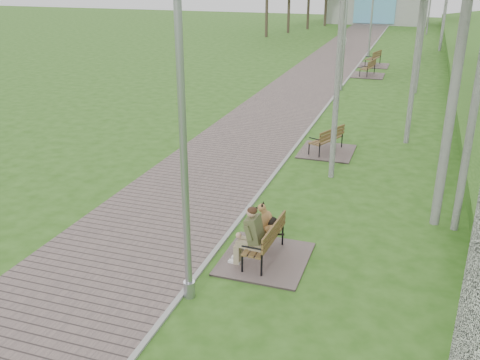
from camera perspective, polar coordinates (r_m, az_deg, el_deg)
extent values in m
plane|color=#2B5815|center=(10.38, -4.61, -10.15)|extent=(120.00, 120.00, 0.00)
cube|color=#675753|center=(30.52, 8.47, 11.29)|extent=(3.50, 67.00, 0.04)
cube|color=#999993|center=(30.26, 11.78, 11.00)|extent=(0.10, 67.00, 0.05)
cube|color=#9E9E99|center=(59.37, 14.45, 17.84)|extent=(10.00, 5.00, 4.00)
cube|color=#5FAED5|center=(56.82, 14.15, 17.20)|extent=(4.00, 0.20, 2.60)
cube|color=#675753|center=(10.87, 2.69, -8.39)|extent=(1.68, 1.87, 0.04)
cube|color=brown|center=(10.69, 2.47, -6.49)|extent=(0.50, 1.42, 0.04)
cube|color=brown|center=(10.51, 3.65, -5.49)|extent=(0.11, 1.40, 0.31)
cube|color=#675753|center=(17.21, 9.23, 3.02)|extent=(1.65, 1.84, 0.04)
cube|color=brown|center=(17.09, 9.14, 4.29)|extent=(0.92, 1.43, 0.04)
cube|color=brown|center=(16.91, 9.82, 4.93)|extent=(0.58, 1.28, 0.30)
cube|color=#675753|center=(30.09, 13.46, 10.79)|extent=(1.70, 1.89, 0.04)
cube|color=brown|center=(30.03, 13.43, 11.56)|extent=(0.68, 1.47, 0.04)
cube|color=brown|center=(29.92, 13.90, 11.98)|extent=(0.30, 1.40, 0.31)
cube|color=#675753|center=(33.30, 14.01, 11.76)|extent=(1.77, 1.97, 0.04)
cube|color=brown|center=(33.23, 13.99, 12.49)|extent=(0.79, 1.54, 0.04)
cube|color=brown|center=(33.12, 14.42, 12.89)|extent=(0.40, 1.44, 0.32)
cylinder|color=#95979C|center=(9.73, -5.43, -11.51)|extent=(0.21, 0.21, 0.31)
cylinder|color=#95979C|center=(8.65, -5.99, 1.96)|extent=(0.12, 0.12, 5.13)
cylinder|color=#95979C|center=(26.20, 10.72, 9.67)|extent=(0.17, 0.17, 0.26)
cylinder|color=#95979C|center=(25.86, 11.04, 14.04)|extent=(0.10, 0.10, 4.30)
cylinder|color=#95979C|center=(36.54, 13.52, 12.86)|extent=(0.19, 0.19, 0.29)
cylinder|color=#95979C|center=(36.28, 13.85, 16.42)|extent=(0.12, 0.12, 4.87)
imported|color=silver|center=(38.02, 10.87, 14.46)|extent=(0.69, 0.52, 1.69)
cylinder|color=silver|center=(14.20, 10.86, 17.31)|extent=(0.19, 0.19, 8.91)
cylinder|color=silver|center=(25.99, 19.07, 16.37)|extent=(0.17, 0.17, 7.03)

